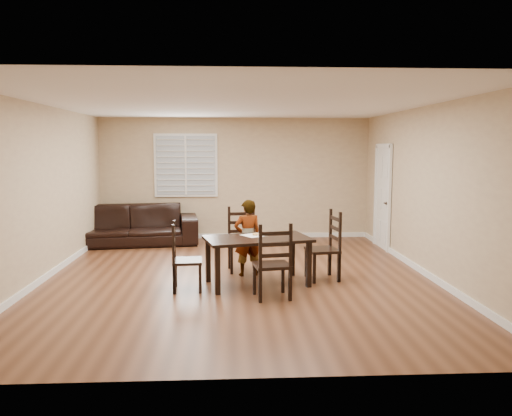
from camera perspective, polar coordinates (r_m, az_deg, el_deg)
The scene contains 11 objects.
ground at distance 7.97m, azimuth -2.02°, elevation -7.91°, with size 7.00×7.00×0.00m, color brown.
room at distance 7.89m, azimuth -1.84°, elevation 5.22°, with size 6.04×7.04×2.72m.
dining_table at distance 7.43m, azimuth 0.17°, elevation -4.06°, with size 1.68×1.18×0.71m.
chair_near at distance 8.39m, azimuth -1.62°, elevation -3.79°, with size 0.52×0.49×1.06m.
chair_far at distance 6.69m, azimuth 2.09°, elevation -6.59°, with size 0.53×0.51×1.05m.
chair_left at distance 7.25m, azimuth -8.80°, elevation -5.85°, with size 0.44×0.47×0.99m.
chair_right at distance 7.86m, azimuth 8.49°, elevation -4.55°, with size 0.52×0.54×1.08m.
child at distance 7.95m, azimuth -0.96°, elevation -3.42°, with size 0.45×0.29×1.22m, color gray.
napkin at distance 7.58m, azimuth -0.20°, elevation -3.14°, with size 0.32×0.32×0.00m, color beige.
donut at distance 7.58m, azimuth -0.06°, elevation -2.98°, with size 0.10×0.10×0.03m.
sofa at distance 10.88m, azimuth -14.29°, elevation -1.89°, with size 2.84×1.11×0.83m, color black.
Camera 1 is at (-0.13, -7.71, 2.04)m, focal length 35.00 mm.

